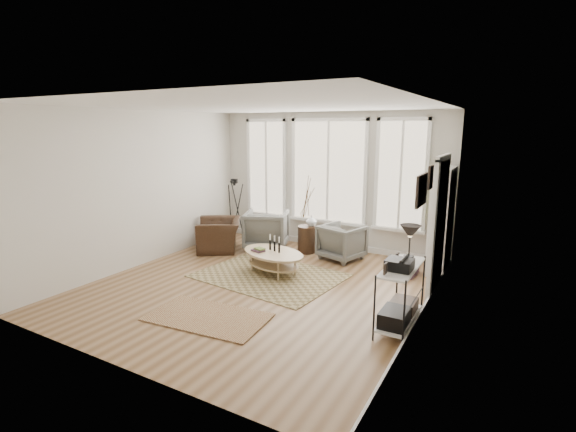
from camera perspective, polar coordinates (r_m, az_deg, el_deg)
The scene contains 17 objects.
room at distance 6.64m, azimuth -3.77°, elevation 2.00°, with size 5.50×5.54×2.90m.
bay_window at distance 8.98m, azimuth 5.51°, elevation 5.78°, with size 4.14×0.12×2.24m.
door at distance 6.84m, azimuth 19.98°, elevation -1.00°, with size 0.09×1.06×2.22m.
bookcase at distance 7.93m, azimuth 20.23°, elevation -0.52°, with size 0.31×0.85×2.06m.
low_shelf at distance 5.69m, azimuth 15.15°, elevation -9.73°, with size 0.38×1.08×1.30m.
wall_art at distance 5.33m, azimuth 18.09°, elevation 3.85°, with size 0.04×0.88×0.44m.
rug_main at distance 7.47m, azimuth -2.58°, elevation -8.13°, with size 2.41×1.81×0.01m, color brown.
rug_runner at distance 6.03m, azimuth -10.92°, elevation -13.38°, with size 1.65×0.92×0.01m, color brown.
coffee_table at distance 7.48m, azimuth -2.10°, elevation -5.58°, with size 1.46×1.16×0.59m.
armchair_left at distance 9.01m, azimuth -2.96°, elevation -1.88°, with size 0.88×0.91×0.82m, color slate.
armchair_right at distance 8.35m, azimuth 7.38°, elevation -3.53°, with size 0.75×0.77×0.70m, color slate.
side_table at distance 8.64m, azimuth 2.59°, elevation -0.13°, with size 0.38×0.38×1.58m.
vase at distance 8.68m, azimuth 3.21°, elevation -0.64°, with size 0.22×0.22×0.23m, color silver.
accent_chair at distance 9.04m, azimuth -9.37°, elevation -2.54°, with size 0.88×1.01×0.66m, color #332014.
tripod_camera at distance 9.75m, azimuth -7.25°, elevation 0.57°, with size 0.50×0.50×1.42m.
book_stack_near at distance 7.92m, azimuth 16.62°, elevation -6.85°, with size 0.21×0.26×0.17m, color maroon.
book_stack_far at distance 7.67m, azimuth 16.16°, elevation -7.52°, with size 0.18×0.23×0.15m, color maroon.
Camera 1 is at (3.58, -5.46, 2.58)m, focal length 26.00 mm.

